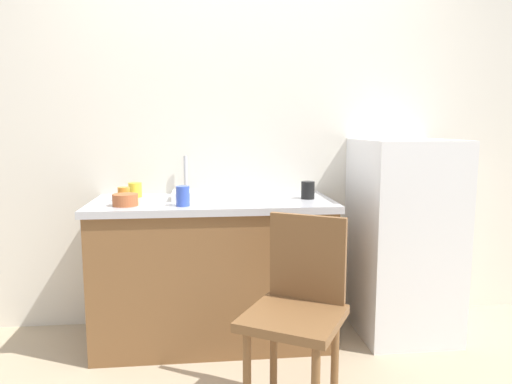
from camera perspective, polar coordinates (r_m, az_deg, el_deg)
back_wall at (r=3.11m, az=-1.77°, el=8.82°), size 4.80×0.10×2.67m
cabinet_base at (r=2.89m, az=-5.12°, el=-9.81°), size 1.37×0.60×0.82m
countertop at (r=2.78m, az=-5.23°, el=-1.36°), size 1.41×0.64×0.04m
faucet at (r=3.02m, az=-8.51°, el=2.05°), size 0.02×0.02×0.25m
refrigerator at (r=3.07m, az=17.32°, el=-5.26°), size 0.55×0.62×1.21m
chair at (r=2.15m, az=5.09°, el=-13.67°), size 0.55×0.55×0.89m
dish_tray at (r=2.81m, az=-7.23°, el=-0.37°), size 0.28×0.20×0.05m
terracotta_bowl at (r=2.66m, az=-15.55°, el=-0.92°), size 0.14×0.14×0.06m
cup_blue at (r=2.58m, az=-8.85°, el=-0.49°), size 0.07×0.07×0.11m
cup_black at (r=2.82m, az=6.30°, el=0.23°), size 0.08×0.08×0.10m
cup_yellow at (r=2.97m, az=-14.43°, el=0.25°), size 0.08×0.08×0.09m
cup_orange at (r=2.84m, az=-15.72°, el=-0.23°), size 0.07×0.07×0.08m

